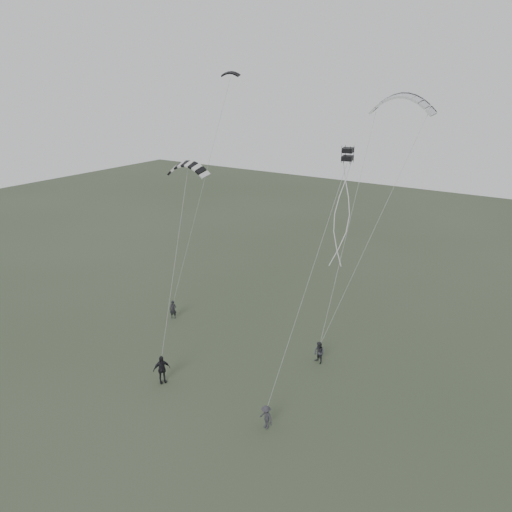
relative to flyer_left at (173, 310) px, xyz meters
The scene contains 9 objects.
ground 9.30m from the flyer_left, 38.27° to the right, with size 140.00×140.00×0.00m, color #32402B.
flyer_left is the anchor object (origin of this frame).
flyer_right 13.42m from the flyer_left, ahead, with size 0.79×0.62×1.62m, color #28282E.
flyer_center 9.47m from the flyer_left, 52.31° to the right, with size 1.15×0.48×1.96m, color black.
flyer_far 15.95m from the flyer_left, 28.54° to the right, with size 0.96×0.55×1.48m, color #2D2C32.
kite_dark_small 19.77m from the flyer_left, 72.10° to the left, with size 1.49×0.45×0.50m, color black, non-canonical shape.
kite_pale_large 24.24m from the flyer_left, 24.48° to the left, with size 4.48×1.01×1.80m, color #B1B3B6, non-canonical shape.
kite_striped 13.13m from the flyer_left, 19.36° to the right, with size 3.19×0.80×1.24m, color black, non-canonical shape.
kite_box 21.20m from the flyer_left, ahead, with size 0.59×0.59×0.69m, color black, non-canonical shape.
Camera 1 is at (19.32, -22.14, 19.05)m, focal length 35.00 mm.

